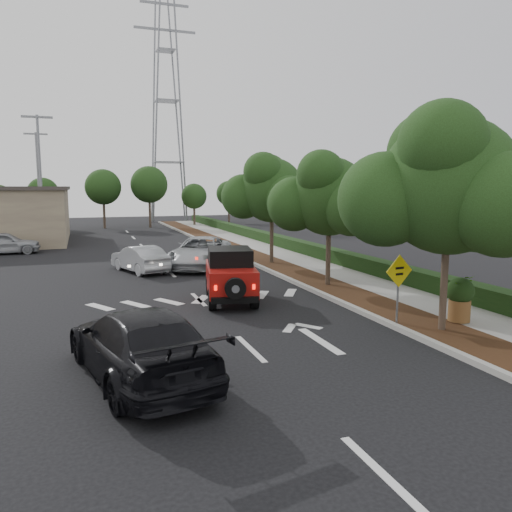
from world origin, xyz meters
name	(u,v)px	position (x,y,z in m)	size (l,w,h in m)	color
ground	(250,349)	(0.00, 0.00, 0.00)	(120.00, 120.00, 0.00)	black
curb	(260,267)	(4.60, 12.00, 0.07)	(0.20, 70.00, 0.15)	#9E9B93
planting_strip	(278,266)	(5.60, 12.00, 0.06)	(1.80, 70.00, 0.12)	black
sidewalk	(312,264)	(7.50, 12.00, 0.06)	(2.00, 70.00, 0.12)	gray
hedge	(335,257)	(8.90, 12.00, 0.40)	(0.80, 70.00, 0.80)	black
transmission_tower	(170,222)	(6.00, 48.00, 0.00)	(7.00, 4.00, 28.00)	slate
street_tree_near	(441,333)	(5.60, -0.50, 0.00)	(3.80, 3.80, 5.92)	#1C3311
street_tree_mid	(328,287)	(5.60, 6.50, 0.00)	(3.20, 3.20, 5.32)	#1C3311
street_tree_far	(271,264)	(5.60, 13.00, 0.00)	(3.40, 3.40, 5.62)	#1C3311
light_pole_a	(45,246)	(-6.50, 26.00, 0.00)	(2.00, 0.22, 9.00)	slate
light_pole_b	(41,232)	(-7.50, 38.00, 0.00)	(2.00, 0.22, 9.00)	slate
red_jeep	(230,274)	(1.07, 5.47, 0.98)	(2.31, 3.92, 1.92)	black
silver_suv_ahead	(201,252)	(1.80, 13.35, 0.78)	(2.59, 5.62, 1.56)	#B0B4B8
black_suv_oncoming	(140,344)	(-2.90, -1.09, 0.78)	(2.18, 5.37, 1.56)	black
silver_sedan_oncoming	(140,259)	(-1.36, 12.93, 0.65)	(1.37, 3.93, 1.30)	#ADB0B5
parked_suv	(4,243)	(-8.55, 22.38, 0.70)	(1.65, 4.11, 1.40)	#A2A4A9
speed_hump_sign	(399,280)	(4.80, 0.50, 1.43)	(0.97, 0.13, 2.07)	slate
terracotta_planter	(460,295)	(6.64, 0.00, 0.95)	(0.80, 0.80, 1.40)	brown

